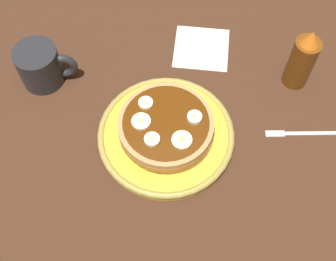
{
  "coord_description": "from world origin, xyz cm",
  "views": [
    {
      "loc": [
        -0.36,
        -37.54,
        70.36
      ],
      "look_at": [
        0.0,
        0.0,
        2.9
      ],
      "focal_mm": 46.82,
      "sensor_mm": 36.0,
      "label": 1
    }
  ],
  "objects_px": {
    "banana_slice_4": "(197,118)",
    "coffee_mug": "(43,66)",
    "syrup_bottle": "(304,60)",
    "banana_slice_1": "(148,103)",
    "pancake_stack": "(169,127)",
    "banana_slice_0": "(154,140)",
    "fork": "(298,133)",
    "banana_slice_2": "(184,140)",
    "banana_slice_3": "(143,121)",
    "plate": "(168,135)",
    "napkin": "(203,48)"
  },
  "relations": [
    {
      "from": "banana_slice_1",
      "to": "banana_slice_4",
      "type": "distance_m",
      "value": 0.09
    },
    {
      "from": "banana_slice_2",
      "to": "banana_slice_3",
      "type": "xyz_separation_m",
      "value": [
        -0.07,
        0.04,
        -0.0
      ]
    },
    {
      "from": "napkin",
      "to": "banana_slice_2",
      "type": "bearing_deg",
      "value": -101.08
    },
    {
      "from": "plate",
      "to": "banana_slice_2",
      "type": "xyz_separation_m",
      "value": [
        0.03,
        -0.04,
        0.05
      ]
    },
    {
      "from": "banana_slice_2",
      "to": "coffee_mug",
      "type": "distance_m",
      "value": 0.31
    },
    {
      "from": "banana_slice_2",
      "to": "fork",
      "type": "distance_m",
      "value": 0.22
    },
    {
      "from": "coffee_mug",
      "to": "fork",
      "type": "height_order",
      "value": "coffee_mug"
    },
    {
      "from": "banana_slice_0",
      "to": "fork",
      "type": "bearing_deg",
      "value": 9.21
    },
    {
      "from": "pancake_stack",
      "to": "fork",
      "type": "height_order",
      "value": "pancake_stack"
    },
    {
      "from": "banana_slice_2",
      "to": "coffee_mug",
      "type": "bearing_deg",
      "value": 146.62
    },
    {
      "from": "banana_slice_2",
      "to": "banana_slice_4",
      "type": "bearing_deg",
      "value": 61.85
    },
    {
      "from": "banana_slice_0",
      "to": "syrup_bottle",
      "type": "relative_size",
      "value": 0.19
    },
    {
      "from": "banana_slice_1",
      "to": "pancake_stack",
      "type": "bearing_deg",
      "value": -44.16
    },
    {
      "from": "coffee_mug",
      "to": "banana_slice_3",
      "type": "bearing_deg",
      "value": -34.8
    },
    {
      "from": "plate",
      "to": "coffee_mug",
      "type": "distance_m",
      "value": 0.27
    },
    {
      "from": "banana_slice_3",
      "to": "syrup_bottle",
      "type": "distance_m",
      "value": 0.32
    },
    {
      "from": "banana_slice_4",
      "to": "syrup_bottle",
      "type": "relative_size",
      "value": 0.19
    },
    {
      "from": "banana_slice_2",
      "to": "banana_slice_3",
      "type": "relative_size",
      "value": 1.05
    },
    {
      "from": "plate",
      "to": "fork",
      "type": "xyz_separation_m",
      "value": [
        0.24,
        0.01,
        -0.01
      ]
    },
    {
      "from": "banana_slice_4",
      "to": "napkin",
      "type": "bearing_deg",
      "value": 82.88
    },
    {
      "from": "pancake_stack",
      "to": "syrup_bottle",
      "type": "relative_size",
      "value": 1.27
    },
    {
      "from": "pancake_stack",
      "to": "banana_slice_0",
      "type": "xyz_separation_m",
      "value": [
        -0.03,
        -0.04,
        0.02
      ]
    },
    {
      "from": "pancake_stack",
      "to": "napkin",
      "type": "bearing_deg",
      "value": 70.8
    },
    {
      "from": "banana_slice_4",
      "to": "napkin",
      "type": "xyz_separation_m",
      "value": [
        0.03,
        0.2,
        -0.06
      ]
    },
    {
      "from": "plate",
      "to": "napkin",
      "type": "distance_m",
      "value": 0.22
    },
    {
      "from": "banana_slice_3",
      "to": "coffee_mug",
      "type": "distance_m",
      "value": 0.24
    },
    {
      "from": "banana_slice_0",
      "to": "fork",
      "type": "distance_m",
      "value": 0.27
    },
    {
      "from": "pancake_stack",
      "to": "banana_slice_4",
      "type": "height_order",
      "value": "banana_slice_4"
    },
    {
      "from": "plate",
      "to": "banana_slice_0",
      "type": "xyz_separation_m",
      "value": [
        -0.02,
        -0.04,
        0.05
      ]
    },
    {
      "from": "pancake_stack",
      "to": "banana_slice_1",
      "type": "xyz_separation_m",
      "value": [
        -0.04,
        0.04,
        0.02
      ]
    },
    {
      "from": "banana_slice_3",
      "to": "coffee_mug",
      "type": "relative_size",
      "value": 0.29
    },
    {
      "from": "banana_slice_2",
      "to": "fork",
      "type": "height_order",
      "value": "banana_slice_2"
    },
    {
      "from": "banana_slice_3",
      "to": "pancake_stack",
      "type": "bearing_deg",
      "value": -0.68
    },
    {
      "from": "banana_slice_3",
      "to": "fork",
      "type": "distance_m",
      "value": 0.29
    },
    {
      "from": "banana_slice_3",
      "to": "banana_slice_4",
      "type": "relative_size",
      "value": 1.27
    },
    {
      "from": "banana_slice_4",
      "to": "fork",
      "type": "relative_size",
      "value": 0.2
    },
    {
      "from": "pancake_stack",
      "to": "coffee_mug",
      "type": "distance_m",
      "value": 0.27
    },
    {
      "from": "banana_slice_4",
      "to": "coffee_mug",
      "type": "xyz_separation_m",
      "value": [
        -0.28,
        0.13,
        -0.02
      ]
    },
    {
      "from": "fork",
      "to": "syrup_bottle",
      "type": "bearing_deg",
      "value": 83.72
    },
    {
      "from": "fork",
      "to": "coffee_mug",
      "type": "bearing_deg",
      "value": 164.77
    },
    {
      "from": "plate",
      "to": "banana_slice_3",
      "type": "bearing_deg",
      "value": 177.61
    },
    {
      "from": "banana_slice_4",
      "to": "napkin",
      "type": "height_order",
      "value": "banana_slice_4"
    },
    {
      "from": "banana_slice_2",
      "to": "banana_slice_4",
      "type": "distance_m",
      "value": 0.05
    },
    {
      "from": "plate",
      "to": "pancake_stack",
      "type": "xyz_separation_m",
      "value": [
        0.0,
        0.0,
        0.03
      ]
    },
    {
      "from": "pancake_stack",
      "to": "banana_slice_4",
      "type": "relative_size",
      "value": 6.68
    },
    {
      "from": "banana_slice_0",
      "to": "banana_slice_3",
      "type": "bearing_deg",
      "value": 116.82
    },
    {
      "from": "banana_slice_0",
      "to": "plate",
      "type": "bearing_deg",
      "value": 56.85
    },
    {
      "from": "banana_slice_4",
      "to": "banana_slice_3",
      "type": "bearing_deg",
      "value": -177.29
    },
    {
      "from": "plate",
      "to": "syrup_bottle",
      "type": "relative_size",
      "value": 1.78
    },
    {
      "from": "banana_slice_3",
      "to": "banana_slice_1",
      "type": "bearing_deg",
      "value": 78.47
    }
  ]
}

